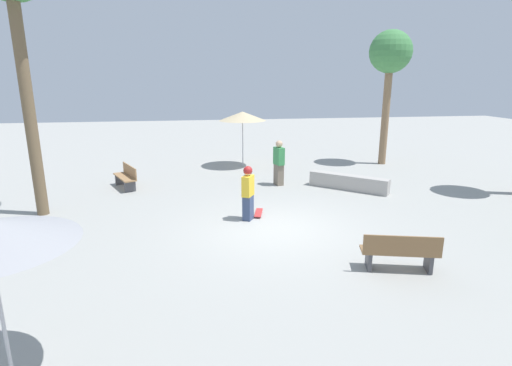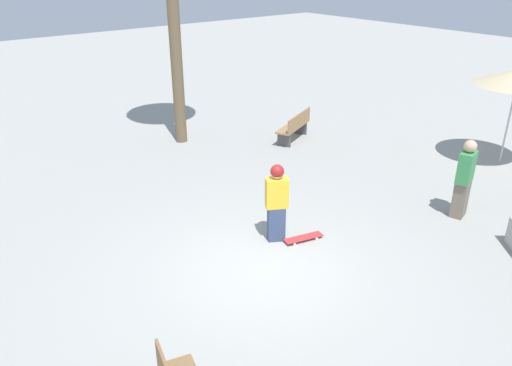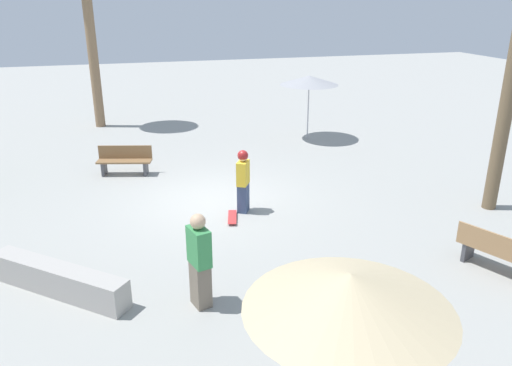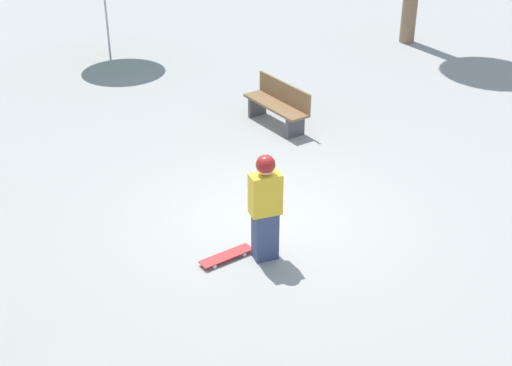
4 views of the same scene
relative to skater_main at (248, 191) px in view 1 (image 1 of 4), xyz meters
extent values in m
plane|color=#9E9E99|center=(-0.62, 0.87, -0.86)|extent=(60.00, 60.00, 0.00)
cube|color=#38476B|center=(0.00, 0.00, -0.50)|extent=(0.37, 0.40, 0.72)
cube|color=yellow|center=(0.00, 0.00, 0.16)|extent=(0.41, 0.48, 0.59)
sphere|color=beige|center=(0.00, 0.00, 0.57)|extent=(0.23, 0.23, 0.23)
sphere|color=maroon|center=(0.00, 0.00, 0.60)|extent=(0.26, 0.26, 0.26)
cube|color=red|center=(-0.38, -0.39, -0.80)|extent=(0.39, 0.82, 0.02)
cylinder|color=silver|center=(-0.35, -0.65, -0.83)|extent=(0.04, 0.06, 0.05)
cylinder|color=silver|center=(-0.52, -0.61, -0.83)|extent=(0.04, 0.06, 0.05)
cylinder|color=silver|center=(-0.23, -0.17, -0.83)|extent=(0.04, 0.06, 0.05)
cylinder|color=silver|center=(-0.40, -0.13, -0.83)|extent=(0.04, 0.06, 0.05)
cube|color=#A8A39E|center=(-4.11, -2.64, -0.59)|extent=(2.49, 2.25, 0.55)
cube|color=#47474C|center=(3.80, -3.58, -0.66)|extent=(0.39, 0.23, 0.40)
cube|color=#47474C|center=(4.31, -4.72, -0.66)|extent=(0.39, 0.23, 0.40)
cube|color=#9E754C|center=(4.06, -4.15, -0.43)|extent=(1.06, 1.64, 0.05)
cube|color=#9E754C|center=(3.88, -4.23, -0.21)|extent=(0.69, 1.48, 0.40)
cube|color=#47474C|center=(-2.13, 3.46, -0.66)|extent=(0.18, 0.40, 0.40)
cube|color=#47474C|center=(-3.34, 3.78, -0.66)|extent=(0.18, 0.40, 0.40)
cube|color=olive|center=(-2.74, 3.62, -0.43)|extent=(1.66, 0.84, 0.05)
cube|color=olive|center=(-2.69, 3.81, -0.21)|extent=(1.56, 0.45, 0.40)
cylinder|color=#B7B7BC|center=(-0.78, -7.28, 0.34)|extent=(0.05, 0.05, 2.39)
cone|color=#C6B289|center=(-0.78, -7.28, 1.47)|extent=(2.14, 2.14, 0.41)
cylinder|color=#B7B7BC|center=(4.01, 5.91, 0.26)|extent=(0.05, 0.05, 2.24)
cylinder|color=brown|center=(6.06, -1.48, 2.54)|extent=(0.33, 0.33, 6.79)
cylinder|color=#896B4C|center=(-7.47, -6.79, 1.57)|extent=(0.34, 0.34, 4.87)
sphere|color=#428447|center=(-7.47, -6.79, 4.29)|extent=(1.91, 1.91, 1.91)
cube|color=#726656|center=(-1.71, -3.69, -0.46)|extent=(0.35, 0.42, 0.80)
cube|color=#388C4C|center=(-1.71, -3.69, 0.27)|extent=(0.38, 0.52, 0.66)
sphere|color=tan|center=(-1.71, -3.69, 0.74)|extent=(0.26, 0.26, 0.26)
camera|label=1|loc=(1.51, 10.86, 3.12)|focal=28.00mm
camera|label=2|loc=(-6.39, 5.61, 4.30)|focal=35.00mm
camera|label=3|loc=(-2.81, -11.07, 4.19)|focal=35.00mm
camera|label=4|loc=(5.26, -6.39, 4.85)|focal=50.00mm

